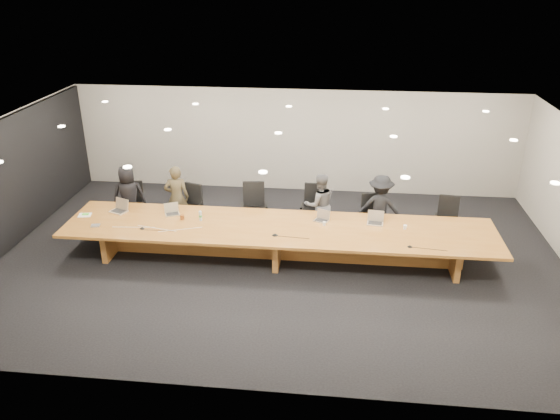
# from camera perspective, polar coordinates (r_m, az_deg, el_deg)

# --- Properties ---
(ground) EXTENTS (12.00, 12.00, 0.00)m
(ground) POSITION_cam_1_polar(r_m,az_deg,el_deg) (11.73, -0.16, -5.06)
(ground) COLOR black
(ground) RESTS_ON ground
(back_wall) EXTENTS (12.00, 0.02, 2.80)m
(back_wall) POSITION_cam_1_polar(r_m,az_deg,el_deg) (14.86, 1.55, 7.23)
(back_wall) COLOR beige
(back_wall) RESTS_ON ground
(left_wall_panel) EXTENTS (0.08, 7.84, 2.74)m
(left_wall_panel) POSITION_cam_1_polar(r_m,az_deg,el_deg) (13.13, -26.90, 2.09)
(left_wall_panel) COLOR black
(left_wall_panel) RESTS_ON ground
(conference_table) EXTENTS (9.00, 1.80, 0.75)m
(conference_table) POSITION_cam_1_polar(r_m,az_deg,el_deg) (11.48, -0.16, -2.79)
(conference_table) COLOR #90571F
(conference_table) RESTS_ON ground
(chair_far_left) EXTENTS (0.62, 0.62, 1.06)m
(chair_far_left) POSITION_cam_1_polar(r_m,az_deg,el_deg) (13.47, -15.09, 0.61)
(chair_far_left) COLOR black
(chair_far_left) RESTS_ON ground
(chair_left) EXTENTS (0.69, 0.69, 1.08)m
(chair_left) POSITION_cam_1_polar(r_m,az_deg,el_deg) (13.02, -9.43, 0.34)
(chair_left) COLOR black
(chair_left) RESTS_ON ground
(chair_mid_left) EXTENTS (0.70, 0.70, 1.20)m
(chair_mid_left) POSITION_cam_1_polar(r_m,az_deg,el_deg) (12.63, -2.72, 0.18)
(chair_mid_left) COLOR black
(chair_mid_left) RESTS_ON ground
(chair_mid_right) EXTENTS (0.63, 0.63, 1.17)m
(chair_mid_right) POSITION_cam_1_polar(r_m,az_deg,el_deg) (12.61, 3.54, 0.05)
(chair_mid_right) COLOR black
(chair_mid_right) RESTS_ON ground
(chair_right) EXTENTS (0.65, 0.65, 1.04)m
(chair_right) POSITION_cam_1_polar(r_m,az_deg,el_deg) (12.56, 9.65, -0.68)
(chair_right) COLOR black
(chair_right) RESTS_ON ground
(chair_far_right) EXTENTS (0.62, 0.62, 1.08)m
(chair_far_right) POSITION_cam_1_polar(r_m,az_deg,el_deg) (12.73, 17.09, -1.03)
(chair_far_right) COLOR black
(chair_far_right) RESTS_ON ground
(person_a) EXTENTS (0.87, 0.70, 1.54)m
(person_a) POSITION_cam_1_polar(r_m,az_deg,el_deg) (13.29, -15.51, 1.36)
(person_a) COLOR black
(person_a) RESTS_ON ground
(person_b) EXTENTS (0.63, 0.48, 1.56)m
(person_b) POSITION_cam_1_polar(r_m,az_deg,el_deg) (12.96, -10.73, 1.29)
(person_b) COLOR #3A3220
(person_b) RESTS_ON ground
(person_c) EXTENTS (0.87, 0.77, 1.49)m
(person_c) POSITION_cam_1_polar(r_m,az_deg,el_deg) (12.46, 4.15, 0.55)
(person_c) COLOR #4D4D4F
(person_c) RESTS_ON ground
(person_d) EXTENTS (1.06, 0.71, 1.53)m
(person_d) POSITION_cam_1_polar(r_m,az_deg,el_deg) (12.46, 10.41, 0.27)
(person_d) COLOR black
(person_d) RESTS_ON ground
(laptop_a) EXTENTS (0.43, 0.38, 0.28)m
(laptop_a) POSITION_cam_1_polar(r_m,az_deg,el_deg) (12.53, -16.59, 0.41)
(laptop_a) COLOR #C5B097
(laptop_a) RESTS_ON conference_table
(laptop_b) EXTENTS (0.37, 0.33, 0.24)m
(laptop_b) POSITION_cam_1_polar(r_m,az_deg,el_deg) (12.12, -11.22, 0.06)
(laptop_b) COLOR tan
(laptop_b) RESTS_ON conference_table
(laptop_d) EXTENTS (0.36, 0.32, 0.23)m
(laptop_d) POSITION_cam_1_polar(r_m,az_deg,el_deg) (11.62, 4.34, -0.64)
(laptop_d) COLOR tan
(laptop_d) RESTS_ON conference_table
(laptop_e) EXTENTS (0.36, 0.28, 0.26)m
(laptop_e) POSITION_cam_1_polar(r_m,az_deg,el_deg) (11.63, 9.95, -0.84)
(laptop_e) COLOR tan
(laptop_e) RESTS_ON conference_table
(water_bottle) EXTENTS (0.09, 0.09, 0.21)m
(water_bottle) POSITION_cam_1_polar(r_m,az_deg,el_deg) (11.74, -8.31, -0.62)
(water_bottle) COLOR #B5C6C2
(water_bottle) RESTS_ON conference_table
(amber_mug) EXTENTS (0.11, 0.11, 0.10)m
(amber_mug) POSITION_cam_1_polar(r_m,az_deg,el_deg) (11.87, -10.19, -0.74)
(amber_mug) COLOR brown
(amber_mug) RESTS_ON conference_table
(paper_cup_near) EXTENTS (0.09, 0.09, 0.08)m
(paper_cup_near) POSITION_cam_1_polar(r_m,az_deg,el_deg) (11.46, 4.64, -1.43)
(paper_cup_near) COLOR white
(paper_cup_near) RESTS_ON conference_table
(paper_cup_far) EXTENTS (0.08, 0.08, 0.09)m
(paper_cup_far) POSITION_cam_1_polar(r_m,az_deg,el_deg) (11.56, 12.93, -1.75)
(paper_cup_far) COLOR white
(paper_cup_far) RESTS_ON conference_table
(notepad) EXTENTS (0.30, 0.26, 0.02)m
(notepad) POSITION_cam_1_polar(r_m,az_deg,el_deg) (12.63, -19.72, -0.50)
(notepad) COLOR white
(notepad) RESTS_ON conference_table
(lime_gadget) EXTENTS (0.15, 0.10, 0.02)m
(lime_gadget) POSITION_cam_1_polar(r_m,az_deg,el_deg) (12.62, -19.65, -0.41)
(lime_gadget) COLOR #51C835
(lime_gadget) RESTS_ON notepad
(av_box) EXTENTS (0.20, 0.17, 0.03)m
(av_box) POSITION_cam_1_polar(r_m,az_deg,el_deg) (12.04, -18.73, -1.55)
(av_box) COLOR #B3B3B8
(av_box) RESTS_ON conference_table
(mic_left) EXTENTS (0.14, 0.14, 0.03)m
(mic_left) POSITION_cam_1_polar(r_m,az_deg,el_deg) (11.65, -14.23, -1.84)
(mic_left) COLOR black
(mic_left) RESTS_ON conference_table
(mic_center) EXTENTS (0.15, 0.15, 0.03)m
(mic_center) POSITION_cam_1_polar(r_m,az_deg,el_deg) (11.02, -0.53, -2.59)
(mic_center) COLOR black
(mic_center) RESTS_ON conference_table
(mic_right) EXTENTS (0.12, 0.12, 0.03)m
(mic_right) POSITION_cam_1_polar(r_m,az_deg,el_deg) (10.87, 13.42, -3.71)
(mic_right) COLOR black
(mic_right) RESTS_ON conference_table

